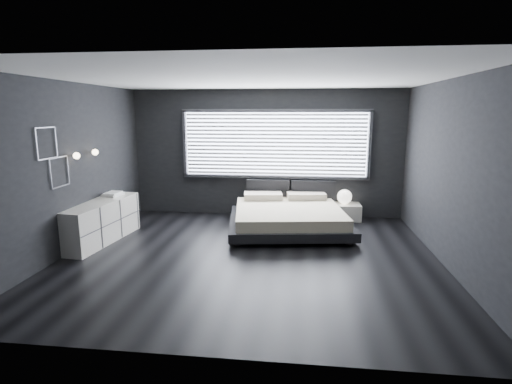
# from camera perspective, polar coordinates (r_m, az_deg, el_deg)

# --- Properties ---
(room) EXTENTS (6.04, 6.00, 2.80)m
(room) POSITION_cam_1_polar(r_m,az_deg,el_deg) (6.22, -0.92, 2.99)
(room) COLOR black
(room) RESTS_ON ground
(window) EXTENTS (4.14, 0.09, 1.52)m
(window) POSITION_cam_1_polar(r_m,az_deg,el_deg) (8.85, 2.71, 6.82)
(window) COLOR white
(window) RESTS_ON ground
(headboard) EXTENTS (1.96, 0.16, 0.52)m
(headboard) POSITION_cam_1_polar(r_m,az_deg,el_deg) (8.92, 4.95, 0.08)
(headboard) COLOR black
(headboard) RESTS_ON ground
(sconce_near) EXTENTS (0.18, 0.11, 0.11)m
(sconce_near) POSITION_cam_1_polar(r_m,az_deg,el_deg) (7.22, -24.28, 4.75)
(sconce_near) COLOR silver
(sconce_near) RESTS_ON ground
(sconce_far) EXTENTS (0.18, 0.11, 0.11)m
(sconce_far) POSITION_cam_1_polar(r_m,az_deg,el_deg) (7.73, -22.02, 5.30)
(sconce_far) COLOR silver
(sconce_far) RESTS_ON ground
(wall_art_upper) EXTENTS (0.01, 0.48, 0.48)m
(wall_art_upper) POSITION_cam_1_polar(r_m,az_deg,el_deg) (6.74, -27.74, 6.20)
(wall_art_upper) COLOR #47474C
(wall_art_upper) RESTS_ON ground
(wall_art_lower) EXTENTS (0.01, 0.48, 0.48)m
(wall_art_lower) POSITION_cam_1_polar(r_m,az_deg,el_deg) (6.99, -26.24, 2.58)
(wall_art_lower) COLOR #47474C
(wall_art_lower) RESTS_ON ground
(bed) EXTENTS (2.58, 2.49, 0.59)m
(bed) POSITION_cam_1_polar(r_m,az_deg,el_deg) (7.96, 4.62, -3.46)
(bed) COLOR black
(bed) RESTS_ON ground
(nightstand) EXTENTS (0.61, 0.51, 0.35)m
(nightstand) POSITION_cam_1_polar(r_m,az_deg,el_deg) (8.91, 12.74, -2.77)
(nightstand) COLOR silver
(nightstand) RESTS_ON ground
(orb_lamp) EXTENTS (0.31, 0.31, 0.31)m
(orb_lamp) POSITION_cam_1_polar(r_m,az_deg,el_deg) (8.85, 12.53, -0.66)
(orb_lamp) COLOR white
(orb_lamp) RESTS_ON nightstand
(dresser) EXTENTS (0.71, 1.88, 0.74)m
(dresser) POSITION_cam_1_polar(r_m,az_deg,el_deg) (7.73, -21.32, -3.96)
(dresser) COLOR silver
(dresser) RESTS_ON ground
(book_stack) EXTENTS (0.34, 0.41, 0.08)m
(book_stack) POSITION_cam_1_polar(r_m,az_deg,el_deg) (8.07, -19.75, -0.28)
(book_stack) COLOR silver
(book_stack) RESTS_ON dresser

